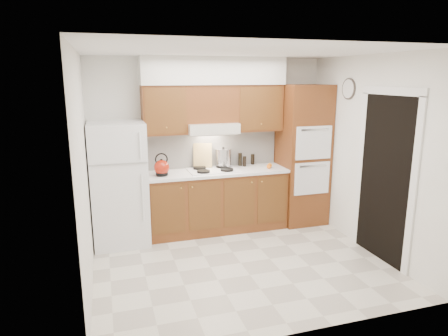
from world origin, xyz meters
The scene contains 26 objects.
floor centered at (0.00, 0.00, 0.00)m, with size 3.60×3.60×0.00m, color beige.
ceiling centered at (0.00, 0.00, 2.60)m, with size 3.60×3.60×0.00m, color white.
wall_back centered at (0.00, 1.50, 1.30)m, with size 3.60×0.02×2.60m, color white.
wall_left centered at (-1.80, 0.00, 1.30)m, with size 0.02×3.00×2.60m, color white.
wall_right centered at (1.80, 0.00, 1.30)m, with size 0.02×3.00×2.60m, color white.
fridge centered at (-1.41, 1.14, 0.86)m, with size 0.75×0.72×1.72m, color white.
base_cabinets centered at (0.02, 1.20, 0.45)m, with size 2.11×0.60×0.90m, color brown.
countertop centered at (0.03, 1.19, 0.92)m, with size 2.13×0.62×0.04m, color white.
backsplash centered at (0.02, 1.49, 1.22)m, with size 2.11×0.03×0.56m, color white.
oven_cabinet centered at (1.44, 1.18, 1.10)m, with size 0.70×0.65×2.20m, color brown.
upper_cab_left centered at (-0.71, 1.33, 1.85)m, with size 0.63×0.33×0.70m, color brown.
upper_cab_right centered at (0.72, 1.33, 1.85)m, with size 0.73×0.33×0.70m, color brown.
range_hood centered at (-0.02, 1.27, 1.57)m, with size 0.75×0.45×0.15m, color silver.
upper_cab_over_hood centered at (-0.02, 1.33, 1.92)m, with size 0.75×0.33×0.55m, color brown.
soffit centered at (0.03, 1.32, 2.40)m, with size 2.13×0.36×0.40m, color silver.
cooktop centered at (-0.02, 1.21, 0.95)m, with size 0.74×0.50×0.01m, color white.
doorway centered at (1.79, -0.35, 1.05)m, with size 0.02×0.90×2.10m, color black.
wall_clock centered at (1.79, 0.55, 2.15)m, with size 0.30×0.30×0.02m, color #3F3833.
kettle centered at (-0.81, 1.12, 1.06)m, with size 0.22×0.22×0.22m, color #9A1B0B.
cutting_board centered at (-0.14, 1.41, 1.14)m, with size 0.28×0.02×0.38m, color tan.
stock_pot centered at (0.18, 1.37, 1.10)m, with size 0.24×0.24×0.25m, color silver.
condiment_a centered at (0.47, 1.41, 1.04)m, with size 0.06×0.06×0.20m, color black.
condiment_b centered at (0.52, 1.34, 1.02)m, with size 0.05×0.05×0.16m, color black.
condiment_c centered at (0.70, 1.45, 1.02)m, with size 0.06×0.06×0.16m, color black.
orange_near centered at (0.86, 1.14, 0.98)m, with size 0.07×0.07×0.07m, color orange.
orange_far centered at (0.82, 1.08, 0.98)m, with size 0.07×0.07×0.07m, color orange.
Camera 1 is at (-1.57, -4.42, 2.32)m, focal length 32.00 mm.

